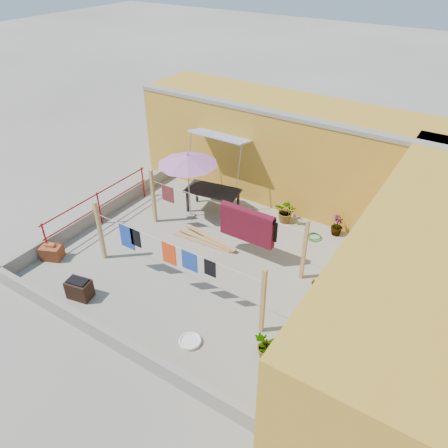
{
  "coord_description": "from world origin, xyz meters",
  "views": [
    {
      "loc": [
        5.56,
        -7.73,
        7.63
      ],
      "look_at": [
        0.39,
        0.3,
        1.22
      ],
      "focal_mm": 35.0,
      "sensor_mm": 36.0,
      "label": 1
    }
  ],
  "objects_px": {
    "white_basin": "(190,341)",
    "plant_back_a": "(286,211)",
    "green_hose": "(314,237)",
    "brick_stack": "(52,252)",
    "water_jug_b": "(327,299)",
    "water_jug_a": "(330,270)",
    "outdoor_table": "(213,192)",
    "brazier": "(79,289)",
    "patio_umbrella": "(188,160)"
  },
  "relations": [
    {
      "from": "water_jug_b",
      "to": "patio_umbrella",
      "type": "bearing_deg",
      "value": 164.84
    },
    {
      "from": "patio_umbrella",
      "to": "water_jug_b",
      "type": "bearing_deg",
      "value": -15.16
    },
    {
      "from": "brazier",
      "to": "water_jug_a",
      "type": "bearing_deg",
      "value": 40.49
    },
    {
      "from": "white_basin",
      "to": "water_jug_b",
      "type": "height_order",
      "value": "water_jug_b"
    },
    {
      "from": "water_jug_a",
      "to": "white_basin",
      "type": "bearing_deg",
      "value": -113.9
    },
    {
      "from": "patio_umbrella",
      "to": "white_basin",
      "type": "height_order",
      "value": "patio_umbrella"
    },
    {
      "from": "patio_umbrella",
      "to": "green_hose",
      "type": "relative_size",
      "value": 4.67
    },
    {
      "from": "outdoor_table",
      "to": "brazier",
      "type": "height_order",
      "value": "outdoor_table"
    },
    {
      "from": "brazier",
      "to": "white_basin",
      "type": "height_order",
      "value": "brazier"
    },
    {
      "from": "outdoor_table",
      "to": "white_basin",
      "type": "xyz_separation_m",
      "value": [
        2.66,
        -4.86,
        -0.68
      ]
    },
    {
      "from": "outdoor_table",
      "to": "green_hose",
      "type": "relative_size",
      "value": 3.89
    },
    {
      "from": "water_jug_a",
      "to": "plant_back_a",
      "type": "height_order",
      "value": "plant_back_a"
    },
    {
      "from": "patio_umbrella",
      "to": "plant_back_a",
      "type": "distance_m",
      "value": 3.44
    },
    {
      "from": "water_jug_a",
      "to": "water_jug_b",
      "type": "bearing_deg",
      "value": -71.94
    },
    {
      "from": "green_hose",
      "to": "water_jug_a",
      "type": "bearing_deg",
      "value": -52.98
    },
    {
      "from": "patio_umbrella",
      "to": "brazier",
      "type": "height_order",
      "value": "patio_umbrella"
    },
    {
      "from": "plant_back_a",
      "to": "green_hose",
      "type": "bearing_deg",
      "value": -17.12
    },
    {
      "from": "brick_stack",
      "to": "plant_back_a",
      "type": "height_order",
      "value": "plant_back_a"
    },
    {
      "from": "water_jug_b",
      "to": "green_hose",
      "type": "height_order",
      "value": "water_jug_b"
    },
    {
      "from": "white_basin",
      "to": "green_hose",
      "type": "height_order",
      "value": "white_basin"
    },
    {
      "from": "brazier",
      "to": "green_hose",
      "type": "height_order",
      "value": "brazier"
    },
    {
      "from": "outdoor_table",
      "to": "brick_stack",
      "type": "bearing_deg",
      "value": -117.95
    },
    {
      "from": "outdoor_table",
      "to": "plant_back_a",
      "type": "bearing_deg",
      "value": 17.77
    },
    {
      "from": "plant_back_a",
      "to": "brick_stack",
      "type": "bearing_deg",
      "value": -131.73
    },
    {
      "from": "water_jug_b",
      "to": "green_hose",
      "type": "relative_size",
      "value": 0.66
    },
    {
      "from": "brick_stack",
      "to": "water_jug_b",
      "type": "xyz_separation_m",
      "value": [
        7.14,
        2.45,
        -0.07
      ]
    },
    {
      "from": "white_basin",
      "to": "plant_back_a",
      "type": "distance_m",
      "value": 5.62
    },
    {
      "from": "water_jug_b",
      "to": "white_basin",
      "type": "bearing_deg",
      "value": -126.58
    },
    {
      "from": "patio_umbrella",
      "to": "green_hose",
      "type": "xyz_separation_m",
      "value": [
        3.84,
        1.02,
        -1.94
      ]
    },
    {
      "from": "patio_umbrella",
      "to": "plant_back_a",
      "type": "height_order",
      "value": "patio_umbrella"
    },
    {
      "from": "green_hose",
      "to": "brazier",
      "type": "bearing_deg",
      "value": -125.24
    },
    {
      "from": "patio_umbrella",
      "to": "plant_back_a",
      "type": "xyz_separation_m",
      "value": [
        2.73,
        1.36,
        -1.59
      ]
    },
    {
      "from": "outdoor_table",
      "to": "plant_back_a",
      "type": "distance_m",
      "value": 2.41
    },
    {
      "from": "brazier",
      "to": "plant_back_a",
      "type": "height_order",
      "value": "plant_back_a"
    },
    {
      "from": "patio_umbrella",
      "to": "water_jug_b",
      "type": "relative_size",
      "value": 7.08
    },
    {
      "from": "green_hose",
      "to": "plant_back_a",
      "type": "xyz_separation_m",
      "value": [
        -1.11,
        0.34,
        0.35
      ]
    },
    {
      "from": "brick_stack",
      "to": "water_jug_b",
      "type": "height_order",
      "value": "brick_stack"
    },
    {
      "from": "white_basin",
      "to": "plant_back_a",
      "type": "bearing_deg",
      "value": 93.94
    },
    {
      "from": "plant_back_a",
      "to": "patio_umbrella",
      "type": "bearing_deg",
      "value": -153.44
    },
    {
      "from": "brazier",
      "to": "white_basin",
      "type": "relative_size",
      "value": 1.29
    },
    {
      "from": "brick_stack",
      "to": "green_hose",
      "type": "distance_m",
      "value": 7.56
    },
    {
      "from": "white_basin",
      "to": "green_hose",
      "type": "bearing_deg",
      "value": 82.14
    },
    {
      "from": "outdoor_table",
      "to": "water_jug_b",
      "type": "relative_size",
      "value": 5.89
    },
    {
      "from": "patio_umbrella",
      "to": "outdoor_table",
      "type": "distance_m",
      "value": 1.47
    },
    {
      "from": "outdoor_table",
      "to": "brick_stack",
      "type": "relative_size",
      "value": 2.74
    },
    {
      "from": "patio_umbrella",
      "to": "white_basin",
      "type": "relative_size",
      "value": 4.27
    },
    {
      "from": "white_basin",
      "to": "plant_back_a",
      "type": "relative_size",
      "value": 0.68
    },
    {
      "from": "outdoor_table",
      "to": "brazier",
      "type": "xyz_separation_m",
      "value": [
        -0.53,
        -5.15,
        -0.46
      ]
    },
    {
      "from": "water_jug_a",
      "to": "patio_umbrella",
      "type": "bearing_deg",
      "value": 176.28
    },
    {
      "from": "water_jug_b",
      "to": "plant_back_a",
      "type": "bearing_deg",
      "value": 131.74
    }
  ]
}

